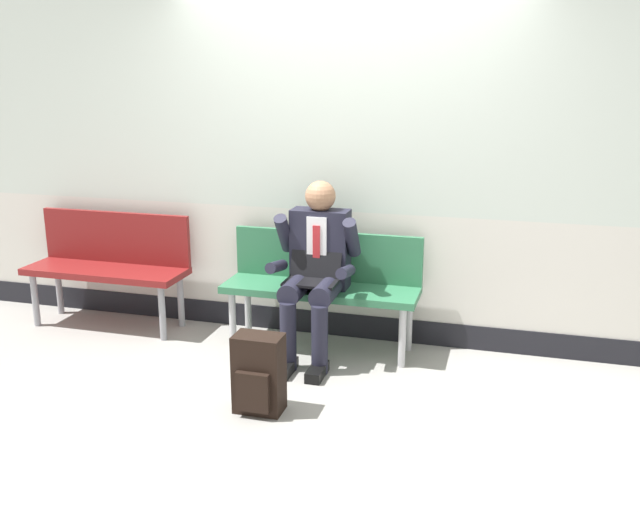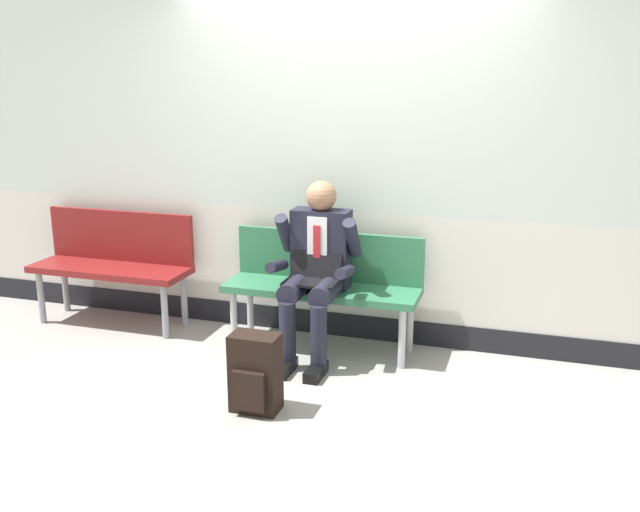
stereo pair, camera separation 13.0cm
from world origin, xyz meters
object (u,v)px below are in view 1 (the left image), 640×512
object	(u,v)px
bench_empty	(110,260)
person_seated	(315,267)
backpack	(258,375)
bench_with_person	(323,279)

from	to	relation	value
bench_empty	person_seated	xyz separation A→B (m)	(1.72, -0.20, 0.13)
bench_empty	backpack	xyz separation A→B (m)	(1.63, -1.08, -0.29)
bench_with_person	backpack	size ratio (longest dim) A/B	2.93
bench_with_person	backpack	world-z (taller)	bench_with_person
bench_empty	person_seated	distance (m)	1.74
bench_empty	backpack	distance (m)	1.97
bench_with_person	bench_empty	distance (m)	1.72
person_seated	bench_empty	bearing A→B (deg)	173.48
bench_with_person	bench_empty	size ratio (longest dim) A/B	1.10
bench_with_person	person_seated	size ratio (longest dim) A/B	1.13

